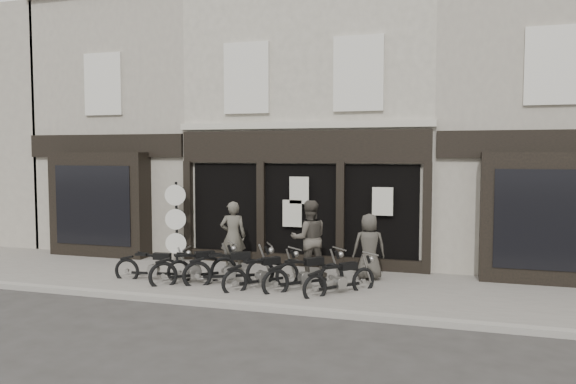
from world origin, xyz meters
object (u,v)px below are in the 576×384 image
(man_right, at_px, (369,247))
(advert_sign_post, at_px, (176,226))
(motorcycle_5, at_px, (341,282))
(motorcycle_1, at_px, (195,270))
(motorcycle_4, at_px, (305,277))
(motorcycle_3, at_px, (263,276))
(man_centre, at_px, (309,239))
(man_left, at_px, (233,236))
(motorcycle_0, at_px, (154,269))
(motorcycle_2, at_px, (230,271))

(man_right, relative_size, advert_sign_post, 0.68)
(motorcycle_5, bearing_deg, motorcycle_1, 131.40)
(motorcycle_4, height_order, man_right, man_right)
(motorcycle_3, relative_size, motorcycle_4, 0.99)
(motorcycle_1, xyz_separation_m, man_centre, (2.49, 1.45, 0.68))
(motorcycle_5, distance_m, advert_sign_post, 5.66)
(man_left, bearing_deg, motorcycle_4, 129.93)
(motorcycle_0, height_order, motorcycle_1, motorcycle_1)
(advert_sign_post, bearing_deg, motorcycle_1, -69.07)
(motorcycle_0, relative_size, man_centre, 1.02)
(man_left, height_order, advert_sign_post, advert_sign_post)
(motorcycle_3, bearing_deg, man_left, 83.24)
(man_left, height_order, man_right, man_left)
(motorcycle_3, distance_m, advert_sign_post, 4.02)
(motorcycle_0, height_order, motorcycle_2, motorcycle_2)
(advert_sign_post, bearing_deg, motorcycle_5, -38.37)
(motorcycle_1, xyz_separation_m, man_right, (4.01, 1.56, 0.53))
(motorcycle_2, bearing_deg, motorcycle_1, 159.46)
(man_right, bearing_deg, motorcycle_3, 16.24)
(motorcycle_1, height_order, man_centre, man_centre)
(motorcycle_2, xyz_separation_m, man_centre, (1.62, 1.32, 0.67))
(man_left, bearing_deg, motorcycle_5, 135.81)
(man_left, bearing_deg, advert_sign_post, -33.74)
(motorcycle_2, bearing_deg, man_centre, 9.69)
(motorcycle_0, bearing_deg, man_left, 38.00)
(man_centre, height_order, advert_sign_post, advert_sign_post)
(motorcycle_5, distance_m, man_centre, 1.94)
(motorcycle_1, bearing_deg, motorcycle_3, -41.17)
(advert_sign_post, bearing_deg, man_right, -22.27)
(motorcycle_4, height_order, motorcycle_5, motorcycle_4)
(advert_sign_post, bearing_deg, motorcycle_3, -48.65)
(motorcycle_0, distance_m, motorcycle_3, 2.88)
(motorcycle_1, height_order, motorcycle_2, motorcycle_2)
(motorcycle_0, bearing_deg, motorcycle_1, -7.59)
(motorcycle_0, relative_size, advert_sign_post, 0.82)
(motorcycle_4, bearing_deg, advert_sign_post, 112.60)
(motorcycle_3, height_order, man_left, man_left)
(motorcycle_1, xyz_separation_m, motorcycle_4, (2.75, 0.12, -0.01))
(motorcycle_5, relative_size, man_left, 0.88)
(motorcycle_0, xyz_separation_m, motorcycle_2, (2.00, 0.15, 0.04))
(man_centre, bearing_deg, motorcycle_4, 76.68)
(advert_sign_post, bearing_deg, motorcycle_4, -41.15)
(motorcycle_4, height_order, man_left, man_left)
(motorcycle_5, bearing_deg, motorcycle_0, 131.48)
(motorcycle_1, distance_m, advert_sign_post, 2.72)
(motorcycle_0, distance_m, advert_sign_post, 2.28)
(man_right, bearing_deg, advert_sign_post, -23.44)
(motorcycle_1, bearing_deg, motorcycle_0, 139.79)
(motorcycle_0, bearing_deg, man_right, 8.57)
(motorcycle_4, relative_size, man_left, 0.92)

